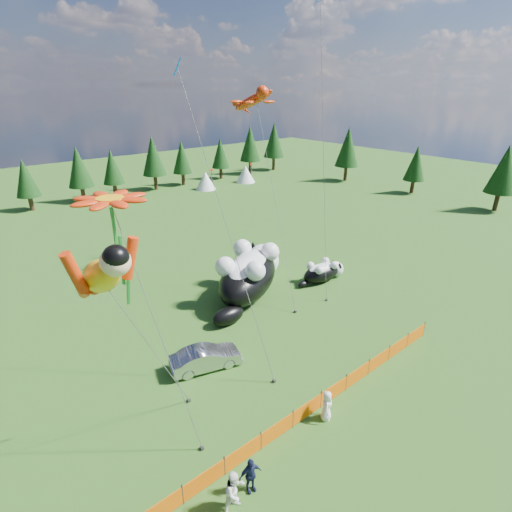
# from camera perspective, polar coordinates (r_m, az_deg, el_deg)

# --- Properties ---
(ground) EXTENTS (160.00, 160.00, 0.00)m
(ground) POSITION_cam_1_polar(r_m,az_deg,el_deg) (23.13, 1.60, -17.97)
(ground) COLOR #103509
(ground) RESTS_ON ground
(safety_fence) EXTENTS (22.06, 0.06, 1.10)m
(safety_fence) POSITION_cam_1_polar(r_m,az_deg,el_deg) (21.23, 7.32, -20.93)
(safety_fence) COLOR #262626
(safety_fence) RESTS_ON ground
(tree_line) EXTENTS (90.00, 4.00, 8.00)m
(tree_line) POSITION_cam_1_polar(r_m,az_deg,el_deg) (60.20, -28.25, 9.79)
(tree_line) COLOR black
(tree_line) RESTS_ON ground
(festival_tents) EXTENTS (50.00, 3.20, 2.80)m
(festival_tents) POSITION_cam_1_polar(r_m,az_deg,el_deg) (59.24, -16.28, 8.83)
(festival_tents) COLOR white
(festival_tents) RESTS_ON ground
(cat_large) EXTENTS (9.50, 7.39, 3.83)m
(cat_large) POSITION_cam_1_polar(r_m,az_deg,el_deg) (31.10, -0.84, -2.29)
(cat_large) COLOR black
(cat_large) RESTS_ON ground
(cat_small) EXTENTS (4.87, 2.00, 1.76)m
(cat_small) POSITION_cam_1_polar(r_m,az_deg,el_deg) (33.99, 9.60, -2.16)
(cat_small) COLOR black
(cat_small) RESTS_ON ground
(car) EXTENTS (4.35, 2.53, 1.35)m
(car) POSITION_cam_1_polar(r_m,az_deg,el_deg) (24.03, -7.17, -14.25)
(car) COLOR #BBBBC0
(car) RESTS_ON ground
(spectator_b) EXTENTS (0.96, 0.62, 1.90)m
(spectator_b) POSITION_cam_1_polar(r_m,az_deg,el_deg) (17.72, -3.03, -30.52)
(spectator_b) COLOR white
(spectator_b) RESTS_ON ground
(spectator_c) EXTENTS (1.07, 0.70, 1.69)m
(spectator_c) POSITION_cam_1_polar(r_m,az_deg,el_deg) (18.25, -0.82, -28.83)
(spectator_c) COLOR #161D3D
(spectator_c) RESTS_ON ground
(spectator_e) EXTENTS (0.94, 0.91, 1.63)m
(spectator_e) POSITION_cam_1_polar(r_m,az_deg,el_deg) (21.11, 10.06, -20.30)
(spectator_e) COLOR white
(spectator_e) RESTS_ON ground
(superhero_kite) EXTENTS (5.81, 4.60, 10.98)m
(superhero_kite) POSITION_cam_1_polar(r_m,az_deg,el_deg) (15.74, -21.30, -2.68)
(superhero_kite) COLOR #FFB10D
(superhero_kite) RESTS_ON ground
(gecko_kite) EXTENTS (4.45, 11.30, 16.41)m
(gecko_kite) POSITION_cam_1_polar(r_m,az_deg,el_deg) (32.98, -0.42, 21.34)
(gecko_kite) COLOR red
(gecko_kite) RESTS_ON ground
(flower_kite) EXTENTS (3.36, 3.81, 11.72)m
(flower_kite) POSITION_cam_1_polar(r_m,az_deg,el_deg) (15.19, -20.04, 6.99)
(flower_kite) COLOR red
(flower_kite) RESTS_ON ground
(diamond_kite_a) EXTENTS (2.26, 5.71, 17.12)m
(diamond_kite_a) POSITION_cam_1_polar(r_m,az_deg,el_deg) (20.56, -10.56, 23.28)
(diamond_kite_a) COLOR blue
(diamond_kite_a) RESTS_ON ground
(diamond_kite_b) EXTENTS (1.80, 3.84, 21.29)m
(diamond_kite_b) POSITION_cam_1_polar(r_m,az_deg,el_deg) (30.49, 9.25, 30.19)
(diamond_kite_b) COLOR #0EA1A8
(diamond_kite_b) RESTS_ON ground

